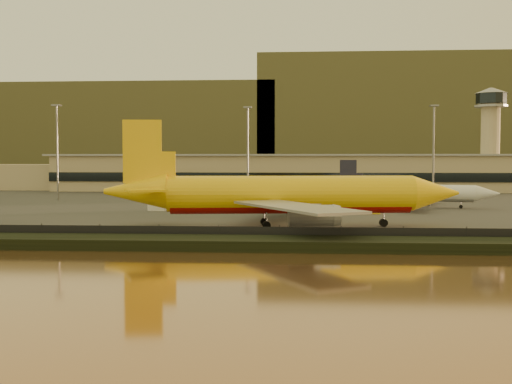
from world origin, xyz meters
TOP-DOWN VIEW (x-y plane):
  - ground at (0.00, 0.00)m, footprint 900.00×900.00m
  - embankment at (0.00, -17.00)m, footprint 320.00×7.00m
  - tarmac at (0.00, 95.00)m, footprint 320.00×220.00m
  - perimeter_fence at (0.00, -13.00)m, footprint 300.00×0.05m
  - terminal_building at (-14.52, 125.55)m, footprint 202.00×25.00m
  - control_tower at (70.00, 131.00)m, footprint 11.20×11.20m
  - apron_light_masts at (15.00, 75.00)m, footprint 152.20×12.20m
  - distant_hills at (-20.74, 340.00)m, footprint 470.00×160.00m
  - dhl_cargo_jet at (2.09, 7.03)m, footprint 57.85×56.21m
  - white_narrowbody_jet at (30.12, 51.66)m, footprint 37.14×35.51m
  - gse_vehicle_yellow at (18.86, 33.35)m, footprint 3.49×1.64m
  - gse_vehicle_white at (-25.82, 38.05)m, footprint 3.93×1.96m

SIDE VIEW (x-z plane):
  - ground at x=0.00m, z-range 0.00..0.00m
  - tarmac at x=0.00m, z-range 0.00..0.20m
  - embankment at x=0.00m, z-range 0.00..1.40m
  - gse_vehicle_yellow at x=18.86m, z-range 0.20..1.75m
  - gse_vehicle_white at x=-25.82m, z-range 0.20..1.93m
  - perimeter_fence at x=0.00m, z-range 0.20..2.40m
  - white_narrowbody_jet at x=30.12m, z-range -1.98..8.83m
  - dhl_cargo_jet at x=2.09m, z-range -3.28..14.00m
  - terminal_building at x=-14.52m, z-range -0.05..12.55m
  - apron_light_masts at x=15.00m, z-range 3.00..28.40m
  - control_tower at x=70.00m, z-range 3.91..39.41m
  - distant_hills at x=-20.74m, z-range -3.61..66.39m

